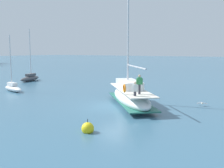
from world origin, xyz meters
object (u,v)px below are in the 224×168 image
(moored_catamaran, at_px, (13,87))
(mooring_buoy, at_px, (88,128))
(seagull, at_px, (202,103))
(main_sailboat, at_px, (130,95))
(moored_sloop_near, at_px, (30,78))

(moored_catamaran, relative_size, mooring_buoy, 6.89)
(seagull, bearing_deg, moored_catamaran, 99.06)
(main_sailboat, relative_size, mooring_buoy, 14.32)
(seagull, bearing_deg, main_sailboat, 116.83)
(moored_sloop_near, xyz_separation_m, mooring_buoy, (-16.34, -24.21, -0.33))
(moored_sloop_near, relative_size, seagull, 9.11)
(main_sailboat, height_order, mooring_buoy, main_sailboat)
(mooring_buoy, bearing_deg, seagull, -20.06)
(moored_sloop_near, xyz_separation_m, moored_catamaran, (-8.41, -6.74, -0.08))
(main_sailboat, distance_m, moored_catamaran, 15.92)
(main_sailboat, xyz_separation_m, mooring_buoy, (-8.49, -1.57, -0.69))
(main_sailboat, relative_size, moored_sloop_near, 1.68)
(main_sailboat, xyz_separation_m, moored_sloop_near, (7.86, 22.65, -0.35))
(main_sailboat, bearing_deg, moored_sloop_near, 70.87)
(seagull, bearing_deg, mooring_buoy, 159.94)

